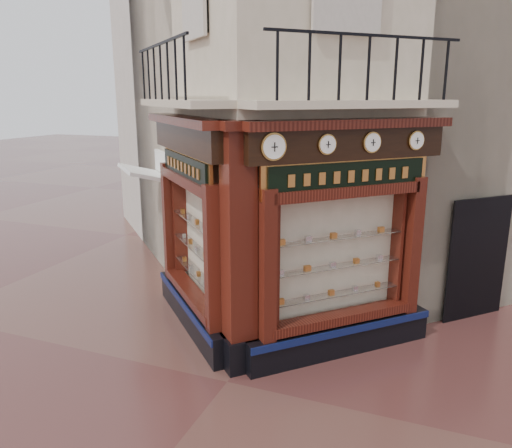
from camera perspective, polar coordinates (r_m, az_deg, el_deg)
The scene contains 15 objects.
ground at distance 8.16m, azimuth -3.31°, elevation -17.57°, with size 80.00×80.00×0.00m, color #512925.
main_building at distance 12.88m, azimuth 8.61°, elevation 21.78°, with size 8.00×8.00×12.00m, color beige.
neighbour_left at distance 15.90m, azimuth 1.46°, elevation 18.69°, with size 8.00×8.00×11.00m, color beige.
neighbour_right at distance 14.96m, azimuth 20.57°, elevation 18.09°, with size 8.00×8.00×11.00m, color beige.
shopfront_left at distance 9.26m, azimuth -7.37°, elevation -0.35°, with size 2.86×2.86×3.98m.
shopfront_right at distance 8.32m, azimuth 9.91°, elevation -2.14°, with size 2.86×2.86×3.98m.
corner_pilaster at distance 7.75m, azimuth -1.98°, elevation -3.41°, with size 0.85×0.85×3.98m.
balcony at distance 8.29m, azimuth 0.65°, elevation 13.72°, with size 5.94×2.97×1.03m.
clock_a at distance 7.17m, azimuth 2.02°, elevation 8.82°, with size 0.32×0.32×0.40m.
clock_b at distance 7.60m, azimuth 8.12°, elevation 9.00°, with size 0.25×0.25×0.31m.
clock_c at distance 8.05m, azimuth 13.11°, elevation 9.07°, with size 0.27×0.27×0.33m.
clock_d at distance 8.60m, azimuth 17.83°, elevation 9.08°, with size 0.25×0.25×0.31m.
awning at distance 12.30m, azimuth -11.85°, elevation -6.45°, with size 1.67×1.00×0.08m, color white, non-canonical shape.
signboard_left at distance 9.02m, azimuth -8.08°, elevation 6.52°, with size 2.02×2.02×0.54m.
signboard_right at distance 8.02m, azimuth 10.56°, elevation 5.43°, with size 2.20×2.20×0.59m.
Camera 1 is at (2.93, -6.27, 4.32)m, focal length 35.00 mm.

